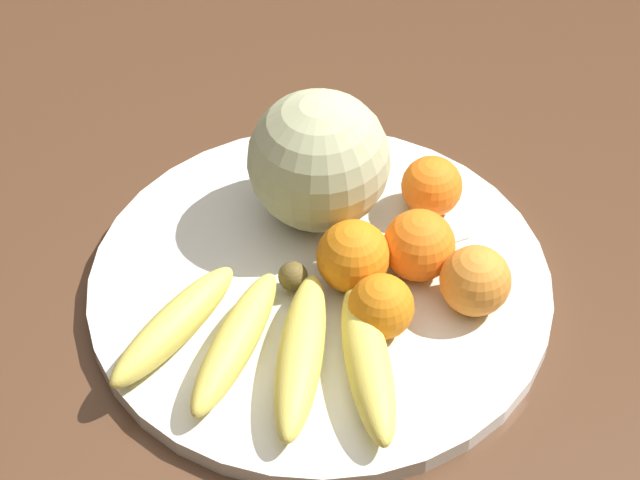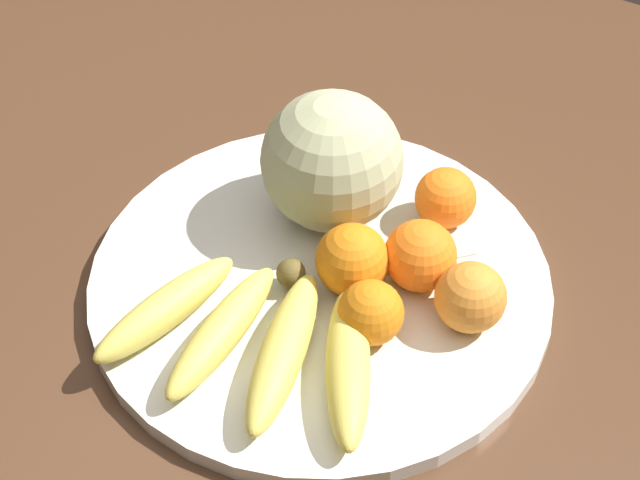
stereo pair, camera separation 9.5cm
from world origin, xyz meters
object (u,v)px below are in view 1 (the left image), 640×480
object	(u,v)px
orange_front_left	(353,256)
orange_front_right	(475,281)
orange_back_left	(381,307)
banana_bunch	(275,345)
orange_back_right	(432,186)
orange_mid_center	(418,247)
fruit_bowl	(320,283)
produce_tag	(416,239)
kitchen_table	(378,332)
melon	(319,160)

from	to	relation	value
orange_front_left	orange_front_right	xyz separation A→B (m)	(0.11, 0.01, -0.00)
orange_front_left	orange_front_right	world-z (taller)	orange_front_left
orange_front_left	orange_back_left	world-z (taller)	orange_front_left
banana_bunch	orange_back_right	world-z (taller)	orange_back_right
orange_mid_center	fruit_bowl	bearing A→B (deg)	-153.95
orange_front_left	produce_tag	world-z (taller)	orange_front_left
orange_front_left	orange_mid_center	bearing A→B (deg)	32.96
orange_back_left	produce_tag	bearing A→B (deg)	91.94
orange_front_right	produce_tag	world-z (taller)	orange_front_right
orange_back_left	produce_tag	distance (m)	0.12
kitchen_table	fruit_bowl	bearing A→B (deg)	-137.69
orange_front_right	produce_tag	distance (m)	0.10
orange_back_right	produce_tag	distance (m)	0.05
orange_mid_center	orange_front_left	bearing A→B (deg)	-147.04
fruit_bowl	orange_front_right	world-z (taller)	orange_front_right
banana_bunch	orange_front_right	size ratio (longest dim) A/B	4.11
orange_mid_center	banana_bunch	bearing A→B (deg)	-119.53
orange_back_right	produce_tag	bearing A→B (deg)	-88.37
orange_back_right	banana_bunch	bearing A→B (deg)	-106.24
orange_front_left	orange_back_right	xyz separation A→B (m)	(0.04, 0.12, -0.00)
kitchen_table	melon	distance (m)	0.20
fruit_bowl	orange_front_right	distance (m)	0.15
orange_back_left	banana_bunch	bearing A→B (deg)	-137.34
kitchen_table	banana_bunch	world-z (taller)	banana_bunch
orange_front_right	orange_back_left	distance (m)	0.09
kitchen_table	orange_front_right	world-z (taller)	orange_front_right
kitchen_table	orange_front_right	xyz separation A→B (m)	(0.09, -0.02, 0.14)
produce_tag	orange_back_right	bearing A→B (deg)	47.08
orange_front_right	fruit_bowl	bearing A→B (deg)	-171.78
orange_back_right	orange_mid_center	bearing A→B (deg)	-80.76
kitchen_table	fruit_bowl	distance (m)	0.12
orange_mid_center	produce_tag	size ratio (longest dim) A/B	0.72
orange_mid_center	orange_back_left	world-z (taller)	orange_mid_center
fruit_bowl	orange_front_left	distance (m)	0.05
produce_tag	orange_mid_center	bearing A→B (deg)	-116.61
orange_mid_center	orange_back_right	xyz separation A→B (m)	(-0.01, 0.09, -0.00)
fruit_bowl	orange_back_left	distance (m)	0.09
melon	orange_back_left	xyz separation A→B (m)	(0.10, -0.12, -0.04)
orange_front_right	orange_back_right	bearing A→B (deg)	124.91
fruit_bowl	melon	xyz separation A→B (m)	(-0.03, 0.08, 0.08)
melon	orange_back_left	size ratio (longest dim) A/B	2.32
fruit_bowl	banana_bunch	distance (m)	0.11
melon	orange_back_left	world-z (taller)	melon
orange_back_left	orange_mid_center	bearing A→B (deg)	83.42
fruit_bowl	orange_back_right	distance (m)	0.15
orange_mid_center	produce_tag	xyz separation A→B (m)	(-0.01, 0.04, -0.03)
orange_front_right	orange_back_left	xyz separation A→B (m)	(-0.07, -0.06, -0.00)
melon	orange_front_right	world-z (taller)	melon
banana_bunch	orange_front_left	xyz separation A→B (m)	(0.03, 0.11, 0.01)
melon	orange_front_right	distance (m)	0.19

